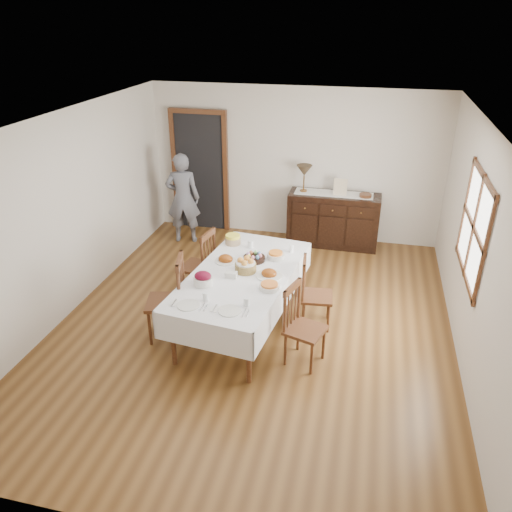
% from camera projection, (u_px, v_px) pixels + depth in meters
% --- Properties ---
extents(ground, '(6.00, 6.00, 0.00)m').
position_uv_depth(ground, '(254.00, 324.00, 6.52)').
color(ground, brown).
extents(room_shell, '(5.02, 6.02, 2.65)m').
position_uv_depth(room_shell, '(251.00, 194.00, 6.19)').
color(room_shell, white).
rests_on(room_shell, ground).
extents(dining_table, '(1.44, 2.42, 0.79)m').
position_uv_depth(dining_table, '(242.00, 280.00, 6.17)').
color(dining_table, white).
rests_on(dining_table, ground).
extents(chair_left_near, '(0.55, 0.55, 1.09)m').
position_uv_depth(chair_left_near, '(170.00, 298.00, 6.06)').
color(chair_left_near, '#4F2B17').
rests_on(chair_left_near, ground).
extents(chair_left_far, '(0.48, 0.48, 1.01)m').
position_uv_depth(chair_left_far, '(200.00, 264.00, 6.95)').
color(chair_left_far, '#4F2B17').
rests_on(chair_left_far, ground).
extents(chair_right_near, '(0.51, 0.51, 0.98)m').
position_uv_depth(chair_right_near, '(302.00, 325.00, 5.65)').
color(chair_right_near, '#4F2B17').
rests_on(chair_right_near, ground).
extents(chair_right_far, '(0.43, 0.43, 0.94)m').
position_uv_depth(chair_right_far, '(313.00, 292.00, 6.32)').
color(chair_right_far, '#4F2B17').
rests_on(chair_right_far, ground).
extents(sideboard, '(1.53, 0.55, 0.92)m').
position_uv_depth(sideboard, '(333.00, 220.00, 8.54)').
color(sideboard, black).
rests_on(sideboard, ground).
extents(person, '(0.59, 0.44, 1.68)m').
position_uv_depth(person, '(183.00, 195.00, 8.52)').
color(person, slate).
rests_on(person, ground).
extents(bread_basket, '(0.27, 0.27, 0.18)m').
position_uv_depth(bread_basket, '(246.00, 266.00, 6.14)').
color(bread_basket, olive).
rests_on(bread_basket, dining_table).
extents(egg_basket, '(0.28, 0.28, 0.11)m').
position_uv_depth(egg_basket, '(254.00, 258.00, 6.42)').
color(egg_basket, black).
rests_on(egg_basket, dining_table).
extents(ham_platter_a, '(0.28, 0.28, 0.11)m').
position_uv_depth(ham_platter_a, '(226.00, 259.00, 6.39)').
color(ham_platter_a, silver).
rests_on(ham_platter_a, dining_table).
extents(ham_platter_b, '(0.33, 0.33, 0.11)m').
position_uv_depth(ham_platter_b, '(269.00, 274.00, 6.05)').
color(ham_platter_b, silver).
rests_on(ham_platter_b, dining_table).
extents(beet_bowl, '(0.23, 0.23, 0.17)m').
position_uv_depth(beet_bowl, '(203.00, 279.00, 5.85)').
color(beet_bowl, silver).
rests_on(beet_bowl, dining_table).
extents(carrot_bowl, '(0.23, 0.23, 0.10)m').
position_uv_depth(carrot_bowl, '(276.00, 255.00, 6.47)').
color(carrot_bowl, silver).
rests_on(carrot_bowl, dining_table).
extents(pineapple_bowl, '(0.21, 0.21, 0.13)m').
position_uv_depth(pineapple_bowl, '(233.00, 239.00, 6.86)').
color(pineapple_bowl, tan).
rests_on(pineapple_bowl, dining_table).
extents(casserole_dish, '(0.24, 0.24, 0.07)m').
position_uv_depth(casserole_dish, '(269.00, 286.00, 5.77)').
color(casserole_dish, silver).
rests_on(casserole_dish, dining_table).
extents(butter_dish, '(0.15, 0.11, 0.07)m').
position_uv_depth(butter_dish, '(231.00, 275.00, 6.02)').
color(butter_dish, silver).
rests_on(butter_dish, dining_table).
extents(setting_left, '(0.43, 0.31, 0.10)m').
position_uv_depth(setting_left, '(194.00, 302.00, 5.48)').
color(setting_left, silver).
rests_on(setting_left, dining_table).
extents(setting_right, '(0.43, 0.31, 0.10)m').
position_uv_depth(setting_right, '(235.00, 308.00, 5.38)').
color(setting_right, silver).
rests_on(setting_right, dining_table).
extents(glass_far_a, '(0.07, 0.07, 0.11)m').
position_uv_depth(glass_far_a, '(251.00, 244.00, 6.75)').
color(glass_far_a, white).
rests_on(glass_far_a, dining_table).
extents(glass_far_b, '(0.06, 0.06, 0.11)m').
position_uv_depth(glass_far_b, '(291.00, 248.00, 6.63)').
color(glass_far_b, white).
rests_on(glass_far_b, dining_table).
extents(runner, '(1.30, 0.35, 0.01)m').
position_uv_depth(runner, '(334.00, 193.00, 8.36)').
color(runner, white).
rests_on(runner, sideboard).
extents(table_lamp, '(0.26, 0.26, 0.46)m').
position_uv_depth(table_lamp, '(304.00, 171.00, 8.30)').
color(table_lamp, brown).
rests_on(table_lamp, sideboard).
extents(picture_frame, '(0.22, 0.08, 0.28)m').
position_uv_depth(picture_frame, '(340.00, 187.00, 8.23)').
color(picture_frame, beige).
rests_on(picture_frame, sideboard).
extents(deco_bowl, '(0.20, 0.20, 0.06)m').
position_uv_depth(deco_bowl, '(365.00, 196.00, 8.19)').
color(deco_bowl, '#4F2B17').
rests_on(deco_bowl, sideboard).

